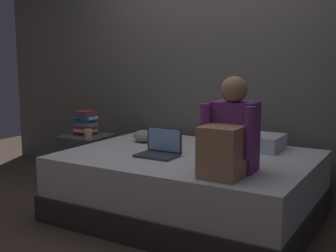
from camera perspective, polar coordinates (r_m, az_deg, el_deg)
ground_plane at (r=3.55m, az=-2.51°, el=-12.52°), size 8.00×8.00×0.00m
wall_back at (r=4.36m, az=6.16°, el=9.58°), size 5.60×0.10×2.70m
bed at (r=3.61m, az=2.78°, el=-7.78°), size 2.00×1.50×0.52m
nightstand at (r=4.52m, az=-10.59°, el=-4.48°), size 0.44×0.46×0.52m
person_sitting at (r=2.93m, az=8.11°, el=-1.44°), size 0.39×0.44×0.65m
laptop at (r=3.46m, az=-1.06°, el=-3.05°), size 0.32×0.23×0.22m
pillow at (r=3.80m, az=10.61°, el=-1.96°), size 0.56×0.36×0.13m
book_stack at (r=4.49m, az=-10.84°, el=0.39°), size 0.22×0.18×0.24m
mug at (r=4.28m, az=-10.45°, el=-1.02°), size 0.08×0.08×0.09m
clothes_pile at (r=3.99m, az=-2.33°, el=-1.40°), size 0.34×0.19×0.12m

